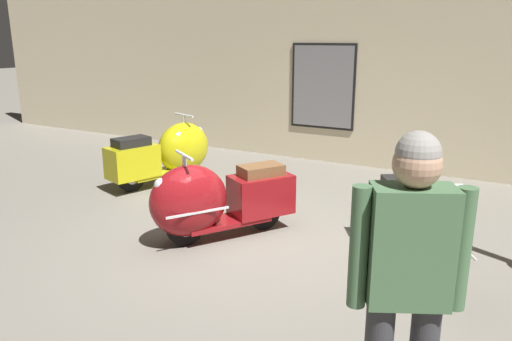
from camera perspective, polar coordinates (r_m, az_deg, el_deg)
The scene contains 6 objects.
ground_plane at distance 5.36m, azimuth -1.09°, elevation -8.83°, with size 60.00×60.00×0.00m, color slate.
showroom_back_wall at distance 8.64m, azimuth 12.70°, elevation 12.58°, with size 18.00×0.24×3.68m.
scooter_0 at distance 7.64m, azimuth -10.01°, elevation 2.04°, with size 0.97×1.75×1.03m.
scooter_1 at distance 5.41m, azimuth -5.10°, elevation -3.39°, with size 1.28×1.65×1.01m.
scooter_2 at distance 4.82m, azimuth 18.26°, elevation -6.63°, with size 1.23×1.63×0.99m.
visitor_0 at distance 2.65m, azimuth 17.04°, elevation -11.56°, with size 0.54×0.40×1.76m.
Camera 1 is at (2.45, -4.23, 2.18)m, focal length 34.71 mm.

